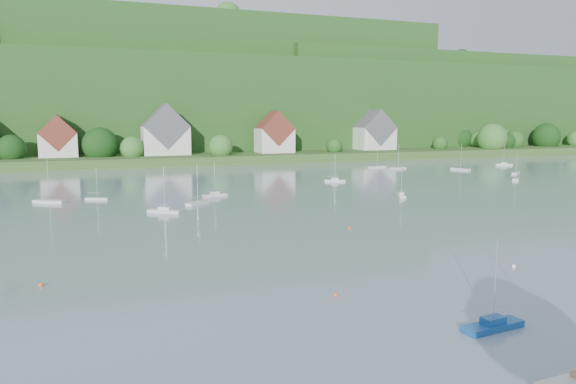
# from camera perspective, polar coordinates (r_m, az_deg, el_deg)

# --- Properties ---
(far_shore_strip) EXTENTS (600.00, 60.00, 3.00)m
(far_shore_strip) POSITION_cam_1_polar(r_m,az_deg,el_deg) (207.84, -14.56, 3.61)
(far_shore_strip) COLOR #2C4E1D
(far_shore_strip) RESTS_ON ground
(forested_ridge) EXTENTS (620.00, 181.22, 69.89)m
(forested_ridge) POSITION_cam_1_polar(r_m,az_deg,el_deg) (275.75, -16.14, 8.98)
(forested_ridge) COLOR #133A12
(forested_ridge) RESTS_ON ground
(village_building_1) EXTENTS (12.00, 9.36, 14.00)m
(village_building_1) POSITION_cam_1_polar(r_m,az_deg,el_deg) (195.60, -23.10, 5.11)
(village_building_1) COLOR beige
(village_building_1) RESTS_ON far_shore_strip
(village_building_2) EXTENTS (16.00, 11.44, 18.00)m
(village_building_2) POSITION_cam_1_polar(r_m,az_deg,el_deg) (196.09, -12.83, 5.99)
(village_building_2) COLOR beige
(village_building_2) RESTS_ON far_shore_strip
(village_building_3) EXTENTS (13.00, 10.40, 15.50)m
(village_building_3) POSITION_cam_1_polar(r_m,az_deg,el_deg) (203.40, -1.45, 6.01)
(village_building_3) COLOR beige
(village_building_3) RESTS_ON far_shore_strip
(village_building_4) EXTENTS (15.00, 10.40, 16.50)m
(village_building_4) POSITION_cam_1_polar(r_m,az_deg,el_deg) (225.60, 9.15, 6.13)
(village_building_4) COLOR beige
(village_building_4) RESTS_ON far_shore_strip
(near_sailboat_1) EXTENTS (5.32, 2.00, 7.01)m
(near_sailboat_1) POSITION_cam_1_polar(r_m,az_deg,el_deg) (44.87, 20.83, -12.95)
(near_sailboat_1) COLOR #154991
(near_sailboat_1) RESTS_ON ground
(mooring_buoy_0) EXTENTS (0.41, 0.41, 0.41)m
(mooring_buoy_0) POSITION_cam_1_polar(r_m,az_deg,el_deg) (49.75, 5.05, -10.88)
(mooring_buoy_0) COLOR #F95D1D
(mooring_buoy_0) RESTS_ON ground
(mooring_buoy_1) EXTENTS (0.47, 0.47, 0.47)m
(mooring_buoy_1) POSITION_cam_1_polar(r_m,az_deg,el_deg) (63.31, 22.73, -7.37)
(mooring_buoy_1) COLOR silver
(mooring_buoy_1) RESTS_ON ground
(mooring_buoy_3) EXTENTS (0.47, 0.47, 0.47)m
(mooring_buoy_3) POSITION_cam_1_polar(r_m,az_deg,el_deg) (78.70, 6.52, -3.90)
(mooring_buoy_3) COLOR #F95D1D
(mooring_buoy_3) RESTS_ON ground
(mooring_buoy_5) EXTENTS (0.49, 0.49, 0.49)m
(mooring_buoy_5) POSITION_cam_1_polar(r_m,az_deg,el_deg) (57.27, -24.64, -9.06)
(mooring_buoy_5) COLOR #F95D1D
(mooring_buoy_5) RESTS_ON ground
(far_sailboat_cluster) EXTENTS (207.25, 66.86, 8.71)m
(far_sailboat_cluster) POSITION_cam_1_polar(r_m,az_deg,el_deg) (129.66, -6.22, 0.90)
(far_sailboat_cluster) COLOR silver
(far_sailboat_cluster) RESTS_ON ground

